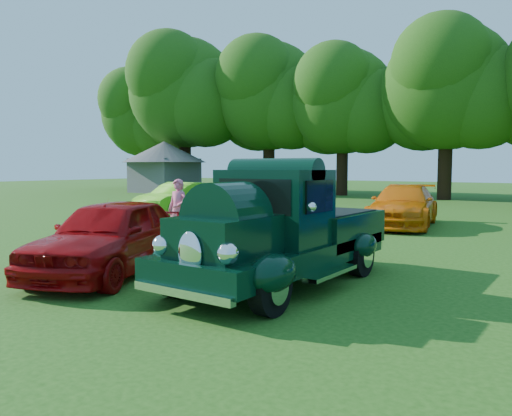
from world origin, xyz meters
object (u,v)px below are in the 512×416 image
Objects in this scene: back_car_orange at (403,206)px; spectator_pink at (178,210)px; hero_pickup at (282,235)px; spectator_grey at (234,210)px; gazebo at (164,161)px; spectator_white at (179,209)px; red_convertible at (111,236)px; back_car_black at (278,199)px; back_car_lime at (179,199)px.

spectator_pink reaches higher than back_car_orange.
spectator_grey is at bearing 136.17° from hero_pickup.
hero_pickup is 31.04m from gazebo.
hero_pickup is 3.12× the size of spectator_white.
red_convertible is (-2.99, -1.13, -0.13)m from hero_pickup.
spectator_pink is 1.04× the size of spectator_white.
spectator_white is at bearing -100.33° from back_car_black.
back_car_lime is 0.75× the size of back_car_black.
back_car_lime is 4.14m from back_car_black.
back_car_orange is (-1.03, 9.22, -0.15)m from hero_pickup.
back_car_black is 4.66m from back_car_orange.
hero_pickup is 9.27m from back_car_orange.
red_convertible is 0.87× the size of back_car_orange.
spectator_pink reaches higher than back_car_lime.
gazebo is at bearing 130.01° from spectator_pink.
gazebo is (-20.40, 21.48, 1.70)m from red_convertible.
red_convertible is 4.81m from spectator_white.
spectator_white is at bearing -43.71° from gazebo.
back_car_lime is at bearing 127.40° from spectator_pink.
spectator_grey is 1.55m from spectator_white.
back_car_black is 5.71m from spectator_white.
back_car_lime is 2.58× the size of spectator_white.
back_car_black is 3.46× the size of spectator_grey.
gazebo reaches higher than spectator_grey.
spectator_grey is at bearing -128.93° from back_car_orange.
gazebo is at bearing 138.97° from hero_pickup.
spectator_white reaches higher than back_car_orange.
back_car_lime is at bearing 141.83° from hero_pickup.
back_car_orange is (4.64, 0.44, -0.07)m from back_car_black.
red_convertible reaches higher than back_car_lime.
spectator_white is 0.25× the size of gazebo.
red_convertible reaches higher than back_car_orange.
gazebo is (-23.38, 20.35, 1.57)m from hero_pickup.
back_car_lime is at bearing 105.24° from red_convertible.
back_car_black is (-5.66, 8.78, -0.07)m from hero_pickup.
spectator_white is at bearing 124.75° from spectator_pink.
back_car_orange is at bearing 107.73° from spectator_grey.
hero_pickup is 0.90× the size of back_car_black.
back_car_black is (3.95, 1.22, 0.09)m from back_car_lime.
gazebo is (-19.45, 16.57, 1.61)m from spectator_grey.
red_convertible is 4.32m from spectator_pink.
back_car_lime is at bearing -179.90° from back_car_orange.
spectator_grey is (5.68, -3.78, 0.12)m from back_car_lime.
hero_pickup is 0.77× the size of gazebo.
back_car_black is 21.23m from gazebo.
spectator_grey is (-2.91, -5.44, 0.10)m from back_car_orange.
spectator_grey is (-0.95, 4.91, 0.09)m from red_convertible.
red_convertible is at bearing -33.25° from spectator_grey.
hero_pickup reaches higher than back_car_lime.
red_convertible is 10.53m from back_car_orange.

